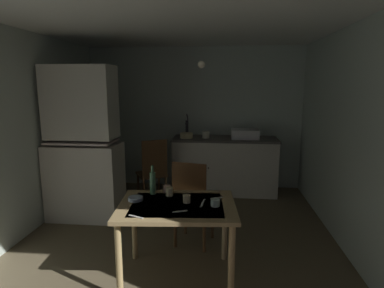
% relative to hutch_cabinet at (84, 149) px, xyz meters
% --- Properties ---
extents(ground_plane, '(4.93, 4.93, 0.00)m').
position_rel_hutch_cabinet_xyz_m(ground_plane, '(1.34, -0.42, -0.96)').
color(ground_plane, brown).
extents(wall_back, '(3.77, 0.10, 2.43)m').
position_rel_hutch_cabinet_xyz_m(wall_back, '(1.34, 1.60, 0.26)').
color(wall_back, '#B4C4B9').
rests_on(wall_back, ground).
extents(wall_left, '(0.10, 4.03, 2.43)m').
position_rel_hutch_cabinet_xyz_m(wall_left, '(-0.55, -0.42, 0.26)').
color(wall_left, '#B7C6BB').
rests_on(wall_left, ground).
extents(wall_right, '(0.10, 4.03, 2.43)m').
position_rel_hutch_cabinet_xyz_m(wall_right, '(3.23, -0.42, 0.26)').
color(wall_right, '#B2C2B5').
rests_on(wall_right, ground).
extents(ceiling_slab, '(3.77, 4.03, 0.10)m').
position_rel_hutch_cabinet_xyz_m(ceiling_slab, '(1.34, -0.42, 1.52)').
color(ceiling_slab, silver).
extents(hutch_cabinet, '(0.95, 0.52, 2.04)m').
position_rel_hutch_cabinet_xyz_m(hutch_cabinet, '(0.00, 0.00, 0.00)').
color(hutch_cabinet, beige).
rests_on(hutch_cabinet, ground).
extents(counter_cabinet, '(1.72, 0.64, 0.93)m').
position_rel_hutch_cabinet_xyz_m(counter_cabinet, '(1.88, 1.23, -0.49)').
color(counter_cabinet, beige).
rests_on(counter_cabinet, ground).
extents(sink_basin, '(0.44, 0.34, 0.15)m').
position_rel_hutch_cabinet_xyz_m(sink_basin, '(2.20, 1.23, 0.05)').
color(sink_basin, silver).
rests_on(sink_basin, counter_cabinet).
extents(hand_pump, '(0.05, 0.27, 0.39)m').
position_rel_hutch_cabinet_xyz_m(hand_pump, '(1.24, 1.27, 0.14)').
color(hand_pump, '#232328').
rests_on(hand_pump, counter_cabinet).
extents(mixing_bowl_counter, '(0.21, 0.21, 0.09)m').
position_rel_hutch_cabinet_xyz_m(mixing_bowl_counter, '(1.24, 1.18, 0.01)').
color(mixing_bowl_counter, beige).
rests_on(mixing_bowl_counter, counter_cabinet).
extents(stoneware_crock, '(0.12, 0.12, 0.11)m').
position_rel_hutch_cabinet_xyz_m(stoneware_crock, '(1.56, 1.21, 0.03)').
color(stoneware_crock, beige).
rests_on(stoneware_crock, counter_cabinet).
extents(dining_table, '(1.12, 0.86, 0.73)m').
position_rel_hutch_cabinet_xyz_m(dining_table, '(1.44, -1.26, -0.32)').
color(dining_table, '#A18657').
rests_on(dining_table, ground).
extents(chair_far_side, '(0.48, 0.48, 0.99)m').
position_rel_hutch_cabinet_xyz_m(chair_far_side, '(1.52, -0.65, -0.45)').
color(chair_far_side, '#4F341C').
rests_on(chair_far_side, ground).
extents(chair_by_counter, '(0.55, 0.55, 1.01)m').
position_rel_hutch_cabinet_xyz_m(chair_by_counter, '(0.80, 0.57, -0.43)').
color(chair_by_counter, '#4C331C').
rests_on(chair_by_counter, ground).
extents(serving_bowl_wide, '(0.14, 0.14, 0.03)m').
position_rel_hutch_cabinet_xyz_m(serving_bowl_wide, '(1.03, -1.20, -0.21)').
color(serving_bowl_wide, '#9EB2C6').
rests_on(serving_bowl_wide, dining_table).
extents(mug_tall, '(0.08, 0.08, 0.06)m').
position_rel_hutch_cabinet_xyz_m(mug_tall, '(1.78, -1.27, -0.19)').
color(mug_tall, '#ADD1C1').
rests_on(mug_tall, dining_table).
extents(mug_dark, '(0.07, 0.07, 0.07)m').
position_rel_hutch_cabinet_xyz_m(mug_dark, '(1.52, -1.21, -0.19)').
color(mug_dark, beige).
rests_on(mug_dark, dining_table).
extents(teacup_mint, '(0.07, 0.07, 0.07)m').
position_rel_hutch_cabinet_xyz_m(teacup_mint, '(1.29, -0.95, -0.19)').
color(teacup_mint, tan).
rests_on(teacup_mint, dining_table).
extents(teacup_cream, '(0.07, 0.07, 0.08)m').
position_rel_hutch_cabinet_xyz_m(teacup_cream, '(1.33, -1.05, -0.18)').
color(teacup_cream, beige).
rests_on(teacup_cream, dining_table).
extents(glass_bottle, '(0.06, 0.06, 0.29)m').
position_rel_hutch_cabinet_xyz_m(glass_bottle, '(1.16, -1.01, -0.11)').
color(glass_bottle, '#4C7F56').
rests_on(glass_bottle, dining_table).
extents(table_knife, '(0.04, 0.20, 0.00)m').
position_rel_hutch_cabinet_xyz_m(table_knife, '(1.67, -1.22, -0.22)').
color(table_knife, silver).
rests_on(table_knife, dining_table).
extents(teaspoon_near_bowl, '(0.12, 0.07, 0.00)m').
position_rel_hutch_cabinet_xyz_m(teaspoon_near_bowl, '(1.79, -1.07, -0.22)').
color(teaspoon_near_bowl, beige).
rests_on(teaspoon_near_bowl, dining_table).
extents(teaspoon_by_cup, '(0.14, 0.07, 0.00)m').
position_rel_hutch_cabinet_xyz_m(teaspoon_by_cup, '(1.14, -1.58, -0.22)').
color(teaspoon_by_cup, beige).
rests_on(teaspoon_by_cup, dining_table).
extents(serving_spoon, '(0.13, 0.07, 0.00)m').
position_rel_hutch_cabinet_xyz_m(serving_spoon, '(1.48, -1.43, -0.22)').
color(serving_spoon, beige).
rests_on(serving_spoon, dining_table).
extents(pendant_bulb, '(0.08, 0.08, 0.08)m').
position_rel_hutch_cabinet_xyz_m(pendant_bulb, '(1.59, -0.34, 1.06)').
color(pendant_bulb, '#F9EFCC').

